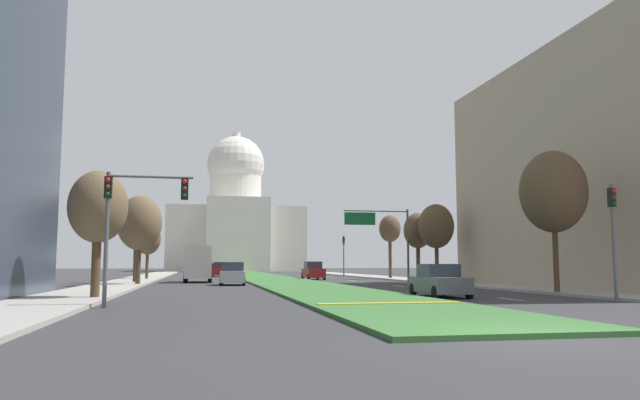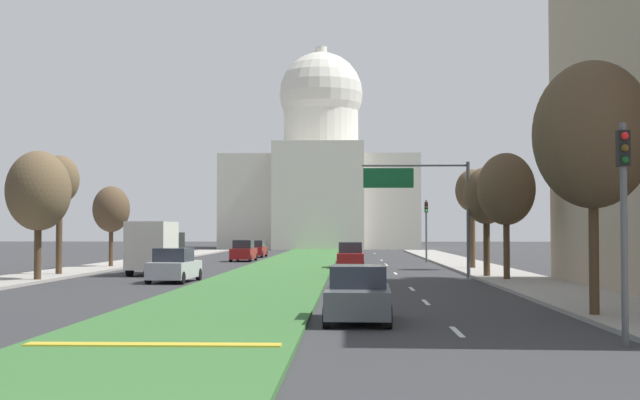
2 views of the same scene
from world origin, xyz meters
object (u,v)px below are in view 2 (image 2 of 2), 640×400
object	(u,v)px
street_tree_right_mid	(506,190)
street_tree_right_near	(593,135)
street_tree_right_distant	(472,192)
sedan_midblock	(174,266)
sedan_distant	(350,257)
sedan_far_horizon	(244,251)
street_tree_right_far	(486,197)
traffic_light_near_right	(624,204)
box_truck_delivery	(155,247)
street_tree_left_far	(60,182)
capitol_building	(321,177)
street_tree_left_mid	(38,191)
sedan_very_far	(256,249)
street_tree_left_distant	(111,210)
overhead_guide_sign	(427,195)
traffic_light_far_right	(426,223)
sedan_lead_stopped	(359,295)

from	to	relation	value
street_tree_right_mid	street_tree_right_near	bearing A→B (deg)	-92.40
street_tree_right_mid	street_tree_right_distant	world-z (taller)	street_tree_right_distant
street_tree_right_mid	sedan_midblock	world-z (taller)	street_tree_right_mid
sedan_distant	sedan_far_horizon	size ratio (longest dim) A/B	0.99
street_tree_right_far	sedan_distant	distance (m)	13.74
traffic_light_near_right	box_truck_delivery	world-z (taller)	traffic_light_near_right
sedan_distant	box_truck_delivery	xyz separation A→B (m)	(-11.81, -7.38, 0.81)
street_tree_right_mid	box_truck_delivery	world-z (taller)	street_tree_right_mid
traffic_light_near_right	street_tree_left_far	bearing A→B (deg)	128.44
capitol_building	box_truck_delivery	bearing A→B (deg)	-95.49
street_tree_right_far	sedan_distant	xyz separation A→B (m)	(-7.59, 10.84, -3.70)
street_tree_left_far	street_tree_right_far	size ratio (longest dim) A/B	1.13
street_tree_left_mid	sedan_very_far	bearing A→B (deg)	80.64
street_tree_right_near	sedan_far_horizon	bearing A→B (deg)	109.13
street_tree_left_far	street_tree_right_distant	distance (m)	26.87
street_tree_left_distant	street_tree_left_mid	bearing A→B (deg)	-87.45
street_tree_right_mid	sedan_midblock	xyz separation A→B (m)	(-17.27, -1.04, -3.99)
overhead_guide_sign	street_tree_right_near	bearing A→B (deg)	-81.88
street_tree_right_distant	sedan_midblock	size ratio (longest dim) A/B	1.50
street_tree_left_distant	sedan_far_horizon	world-z (taller)	street_tree_left_distant
street_tree_right_far	box_truck_delivery	xyz separation A→B (m)	(-19.40, 3.46, -2.89)
street_tree_left_far	sedan_very_far	size ratio (longest dim) A/B	1.54
overhead_guide_sign	sedan_midblock	size ratio (longest dim) A/B	1.42
sedan_midblock	sedan_distant	size ratio (longest dim) A/B	0.99
traffic_light_near_right	street_tree_right_distant	world-z (taller)	street_tree_right_distant
street_tree_right_distant	traffic_light_near_right	bearing A→B (deg)	-92.90
traffic_light_far_right	street_tree_left_mid	world-z (taller)	street_tree_left_mid
sedan_very_far	box_truck_delivery	size ratio (longest dim) A/B	0.72
traffic_light_far_right	street_tree_right_mid	xyz separation A→B (m)	(1.81, -26.68, 1.50)
street_tree_right_distant	sedan_midblock	bearing A→B (deg)	-140.28
street_tree_left_distant	street_tree_right_distant	size ratio (longest dim) A/B	0.85
street_tree_right_near	sedan_midblock	distance (m)	24.80
sedan_very_far	traffic_light_near_right	bearing A→B (deg)	-76.42
sedan_lead_stopped	sedan_far_horizon	distance (m)	49.64
street_tree_left_mid	street_tree_right_mid	xyz separation A→B (m)	(24.35, 1.25, 0.11)
street_tree_right_near	street_tree_right_distant	xyz separation A→B (m)	(0.94, 32.38, -0.30)
traffic_light_near_right	street_tree_left_distant	bearing A→B (deg)	120.11
traffic_light_far_right	sedan_far_horizon	world-z (taller)	traffic_light_far_right
sedan_lead_stopped	capitol_building	bearing A→B (deg)	92.55
street_tree_left_distant	sedan_far_horizon	bearing A→B (deg)	60.81
traffic_light_near_right	overhead_guide_sign	size ratio (longest dim) A/B	0.80
sedan_distant	box_truck_delivery	bearing A→B (deg)	-148.00
sedan_midblock	sedan_very_far	distance (m)	41.06
street_tree_left_mid	street_tree_right_distant	distance (m)	28.55
street_tree_left_distant	sedan_very_far	bearing A→B (deg)	73.26
street_tree_right_far	box_truck_delivery	size ratio (longest dim) A/B	0.97
traffic_light_far_right	sedan_lead_stopped	bearing A→B (deg)	-97.48
box_truck_delivery	sedan_distant	bearing A→B (deg)	32.00
street_tree_left_mid	capitol_building	bearing A→B (deg)	82.09
street_tree_left_mid	street_tree_left_distant	size ratio (longest dim) A/B	1.17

